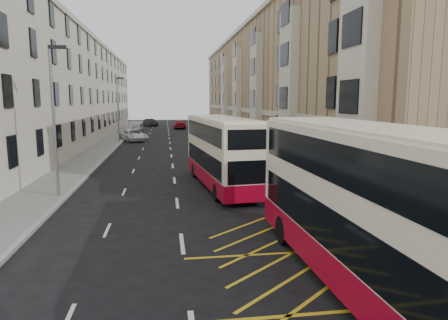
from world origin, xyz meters
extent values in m
plane|color=black|center=(0.00, 0.00, 0.00)|extent=(200.00, 200.00, 0.00)
cube|color=slate|center=(8.00, 30.00, 0.07)|extent=(4.00, 120.00, 0.15)
cube|color=slate|center=(-7.50, 30.00, 0.07)|extent=(3.00, 120.00, 0.15)
cube|color=gray|center=(6.00, 30.00, 0.07)|extent=(0.25, 120.00, 0.15)
cube|color=gray|center=(-6.00, 30.00, 0.07)|extent=(0.25, 120.00, 0.15)
cube|color=tan|center=(15.00, 45.50, 7.50)|extent=(10.00, 79.00, 15.00)
cube|color=beige|center=(9.97, 45.50, 4.00)|extent=(0.18, 79.00, 0.50)
cube|color=beige|center=(9.90, 45.50, 15.00)|extent=(0.40, 79.00, 0.50)
cube|color=beige|center=(9.65, 10.00, 7.50)|extent=(0.80, 3.20, 10.00)
cube|color=beige|center=(9.65, 22.00, 7.50)|extent=(0.80, 3.20, 10.00)
cube|color=beige|center=(9.65, 34.00, 7.50)|extent=(0.80, 3.20, 10.00)
cube|color=beige|center=(9.65, 46.00, 7.50)|extent=(0.80, 3.20, 10.00)
cube|color=beige|center=(9.65, 58.00, 7.50)|extent=(0.80, 3.20, 10.00)
cube|color=#541218|center=(9.95, 14.00, 1.70)|extent=(0.20, 1.60, 3.00)
cube|color=#541218|center=(9.95, 26.00, 1.70)|extent=(0.20, 1.60, 3.00)
cube|color=#541218|center=(9.95, 38.00, 1.70)|extent=(0.20, 1.60, 3.00)
cube|color=#541218|center=(9.95, 50.00, 1.70)|extent=(0.20, 1.60, 3.00)
cube|color=#541218|center=(9.95, 62.00, 1.70)|extent=(0.20, 1.60, 3.00)
cube|color=beige|center=(-13.50, 45.50, 6.50)|extent=(9.00, 79.00, 13.00)
cube|color=beige|center=(-8.97, 45.50, 13.00)|extent=(0.30, 79.00, 0.50)
cube|color=black|center=(7.56, 1.90, 1.45)|extent=(0.08, 0.08, 2.60)
cube|color=black|center=(8.84, 1.90, 1.45)|extent=(0.08, 0.08, 2.60)
cylinder|color=#AA1802|center=(6.25, 2.50, 0.65)|extent=(0.06, 0.06, 1.00)
cylinder|color=#AA1802|center=(6.25, 5.75, 0.65)|extent=(0.06, 0.06, 1.00)
cylinder|color=#AA1802|center=(6.25, 9.00, 0.65)|extent=(0.06, 0.06, 1.00)
cube|color=#AA1802|center=(6.25, 5.75, 1.13)|extent=(0.05, 6.50, 0.06)
cube|color=#AA1802|center=(6.25, 5.75, 0.70)|extent=(0.05, 6.50, 0.06)
cylinder|color=gray|center=(-6.40, 12.00, 4.15)|extent=(0.16, 0.16, 8.00)
cube|color=black|center=(-6.00, 12.00, 8.05)|extent=(0.90, 0.18, 0.18)
cylinder|color=gray|center=(-6.40, 42.00, 4.15)|extent=(0.16, 0.16, 8.00)
cube|color=black|center=(-6.00, 42.00, 8.05)|extent=(0.90, 0.18, 0.18)
cube|color=#FAE9C4|center=(5.00, -0.26, 2.45)|extent=(2.85, 11.64, 4.16)
cube|color=#A1051D|center=(5.00, -0.26, 0.84)|extent=(2.88, 11.67, 0.95)
cube|color=black|center=(5.00, -0.26, 1.95)|extent=(2.88, 10.71, 1.16)
cube|color=black|center=(5.00, -0.26, 3.74)|extent=(2.88, 10.71, 1.05)
cube|color=#FAE9C4|center=(5.00, -0.26, 4.57)|extent=(2.74, 11.17, 0.13)
cube|color=black|center=(4.89, 5.51, 2.00)|extent=(2.24, 0.13, 1.37)
cube|color=black|center=(4.89, 5.51, 4.16)|extent=(1.84, 0.12, 0.47)
cylinder|color=black|center=(3.74, 3.43, 0.53)|extent=(0.31, 1.06, 1.05)
cylinder|color=black|center=(6.12, 3.47, 0.53)|extent=(0.31, 1.06, 1.05)
cube|color=#FAE9C4|center=(2.86, 13.54, 2.26)|extent=(3.49, 10.88, 3.84)
cube|color=#A1051D|center=(2.86, 13.54, 0.78)|extent=(3.52, 10.91, 0.87)
cube|color=black|center=(2.86, 13.54, 1.80)|extent=(3.44, 10.03, 1.07)
cube|color=black|center=(2.86, 13.54, 3.45)|extent=(3.44, 10.03, 0.97)
cube|color=#FAE9C4|center=(2.86, 13.54, 4.22)|extent=(3.35, 10.45, 0.12)
cube|color=black|center=(2.33, 18.84, 1.85)|extent=(2.06, 0.28, 1.26)
cube|color=black|center=(2.33, 18.84, 3.84)|extent=(1.70, 0.25, 0.44)
cube|color=black|center=(3.40, 8.24, 1.85)|extent=(2.06, 0.28, 1.17)
cylinder|color=black|center=(1.43, 16.84, 0.49)|extent=(0.37, 0.99, 0.97)
cylinder|color=black|center=(3.61, 17.06, 0.49)|extent=(0.37, 0.99, 0.97)
cylinder|color=black|center=(2.11, 10.03, 0.49)|extent=(0.37, 0.99, 0.97)
cylinder|color=black|center=(4.30, 10.25, 0.49)|extent=(0.37, 0.99, 0.97)
imported|color=black|center=(7.93, 4.54, 0.98)|extent=(0.86, 0.70, 1.65)
imported|color=black|center=(8.13, 6.42, 1.07)|extent=(1.17, 0.89, 1.85)
imported|color=white|center=(-4.66, 42.94, 0.77)|extent=(4.31, 6.05, 1.53)
imported|color=#96999C|center=(-5.20, 57.70, 0.66)|extent=(1.91, 3.99, 1.31)
imported|color=black|center=(-3.48, 72.62, 0.76)|extent=(3.18, 4.88, 1.52)
imported|color=#A61322|center=(2.15, 65.05, 0.78)|extent=(2.23, 5.40, 1.56)
camera|label=1|loc=(-0.53, -10.40, 5.32)|focal=32.00mm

